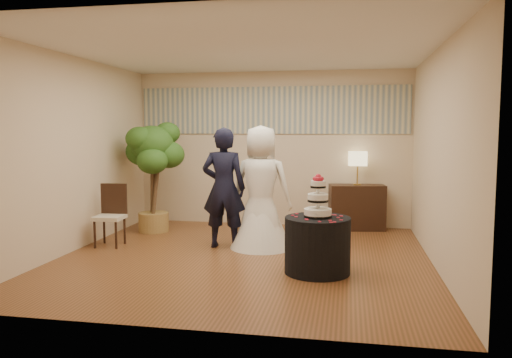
% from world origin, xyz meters
% --- Properties ---
extents(floor, '(5.00, 5.00, 0.00)m').
position_xyz_m(floor, '(0.00, 0.00, 0.00)').
color(floor, brown).
rests_on(floor, ground).
extents(ceiling, '(5.00, 5.00, 0.00)m').
position_xyz_m(ceiling, '(0.00, 0.00, 2.80)').
color(ceiling, white).
rests_on(ceiling, wall_back).
extents(wall_back, '(5.00, 0.06, 2.80)m').
position_xyz_m(wall_back, '(0.00, 2.50, 1.40)').
color(wall_back, beige).
rests_on(wall_back, ground).
extents(wall_front, '(5.00, 0.06, 2.80)m').
position_xyz_m(wall_front, '(0.00, -2.50, 1.40)').
color(wall_front, beige).
rests_on(wall_front, ground).
extents(wall_left, '(0.06, 5.00, 2.80)m').
position_xyz_m(wall_left, '(-2.50, 0.00, 1.40)').
color(wall_left, beige).
rests_on(wall_left, ground).
extents(wall_right, '(0.06, 5.00, 2.80)m').
position_xyz_m(wall_right, '(2.50, 0.00, 1.40)').
color(wall_right, beige).
rests_on(wall_right, ground).
extents(mural_border, '(4.90, 0.02, 0.85)m').
position_xyz_m(mural_border, '(0.00, 2.48, 2.10)').
color(mural_border, '#A8AC9A').
rests_on(mural_border, wall_back).
extents(groom, '(0.66, 0.45, 1.78)m').
position_xyz_m(groom, '(-0.41, 0.56, 0.89)').
color(groom, black).
rests_on(groom, floor).
extents(bride, '(1.03, 1.03, 1.81)m').
position_xyz_m(bride, '(0.13, 0.64, 0.91)').
color(bride, white).
rests_on(bride, floor).
extents(cake_table, '(0.96, 0.96, 0.69)m').
position_xyz_m(cake_table, '(1.04, -0.53, 0.35)').
color(cake_table, black).
rests_on(cake_table, floor).
extents(wedding_cake, '(0.34, 0.34, 0.53)m').
position_xyz_m(wedding_cake, '(1.04, -0.53, 0.96)').
color(wedding_cake, white).
rests_on(wedding_cake, cake_table).
extents(console, '(1.00, 0.57, 0.79)m').
position_xyz_m(console, '(1.55, 2.28, 0.40)').
color(console, black).
rests_on(console, floor).
extents(table_lamp, '(0.32, 0.32, 0.58)m').
position_xyz_m(table_lamp, '(1.55, 2.28, 1.08)').
color(table_lamp, beige).
rests_on(table_lamp, console).
extents(ficus_tree, '(1.02, 1.02, 1.92)m').
position_xyz_m(ficus_tree, '(-1.89, 1.46, 0.96)').
color(ficus_tree, '#2E5A1C').
rests_on(ficus_tree, floor).
extents(side_chair, '(0.45, 0.47, 0.93)m').
position_xyz_m(side_chair, '(-2.13, 0.32, 0.46)').
color(side_chair, black).
rests_on(side_chair, floor).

